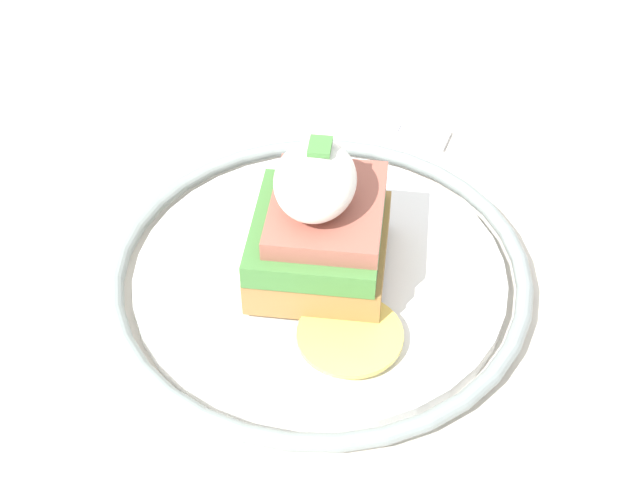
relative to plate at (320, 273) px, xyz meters
The scene contains 4 objects.
dining_table 0.14m from the plate, 135.24° to the left, with size 1.12×0.66×0.78m.
plate is the anchor object (origin of this frame).
sandwich 0.04m from the plate, ahead, with size 0.13×0.09×0.09m.
fork 0.16m from the plate, behind, with size 0.05×0.15×0.00m.
Camera 1 is at (0.38, 0.03, 1.16)m, focal length 50.00 mm.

